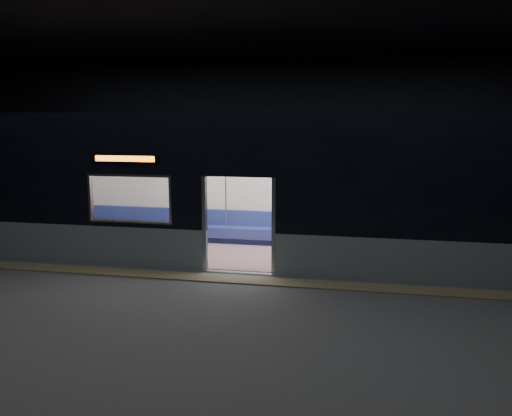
% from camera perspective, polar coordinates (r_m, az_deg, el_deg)
% --- Properties ---
extents(station_floor, '(24.00, 14.00, 0.01)m').
position_cam_1_polar(station_floor, '(10.55, -3.11, -8.49)').
color(station_floor, '#47494C').
rests_on(station_floor, ground).
extents(station_envelope, '(24.00, 14.00, 5.00)m').
position_cam_1_polar(station_envelope, '(10.03, -3.31, 11.83)').
color(station_envelope, black).
rests_on(station_envelope, station_floor).
extents(tactile_strip, '(22.80, 0.50, 0.03)m').
position_cam_1_polar(tactile_strip, '(11.06, -2.39, -7.52)').
color(tactile_strip, '#8C7F59').
rests_on(tactile_strip, station_floor).
extents(metro_car, '(18.00, 3.04, 3.35)m').
position_cam_1_polar(metro_car, '(12.59, -0.29, 3.13)').
color(metro_car, gray).
rests_on(metro_car, station_floor).
extents(passenger, '(0.39, 0.67, 1.36)m').
position_cam_1_polar(passenger, '(14.18, -6.79, -0.48)').
color(passenger, black).
rests_on(passenger, metro_car).
extents(handbag, '(0.33, 0.31, 0.13)m').
position_cam_1_polar(handbag, '(13.99, -7.09, -1.13)').
color(handbag, black).
rests_on(handbag, passenger).
extents(transit_map, '(1.10, 0.03, 0.71)m').
position_cam_1_polar(transit_map, '(13.68, 9.19, 2.11)').
color(transit_map, white).
rests_on(transit_map, metro_car).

